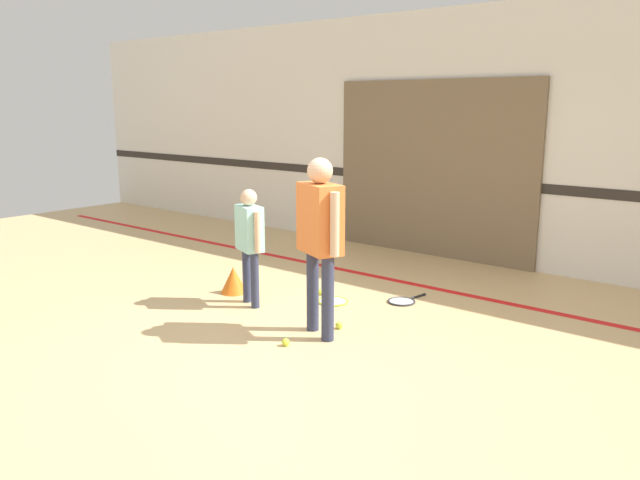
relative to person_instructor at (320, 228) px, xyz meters
The scene contains 12 objects.
ground_plane 0.99m from the person_instructor, 108.66° to the right, with size 16.00×16.00×0.00m, color tan.
wall_back 3.41m from the person_instructor, 91.12° to the left, with size 16.00×0.07×3.20m.
wall_panel 3.38m from the person_instructor, 102.81° to the left, with size 2.91×0.05×2.32m.
floor_stripe 2.14m from the person_instructor, 91.97° to the left, with size 14.40×0.10×0.01m.
person_instructor is the anchor object (origin of this frame).
person_student_left 1.13m from the person_instructor, 168.49° to the left, with size 0.42×0.30×1.19m.
racket_spare_on_floor 1.36m from the person_instructor, 121.20° to the left, with size 0.54×0.44×0.03m.
racket_second_spare 1.59m from the person_instructor, 86.53° to the left, with size 0.33×0.54×0.03m.
tennis_ball_near_instructor 1.02m from the person_instructor, 98.84° to the right, with size 0.07×0.07×0.07m, color #CCE038.
tennis_ball_by_spare_racket 1.51m from the person_instructor, 128.75° to the left, with size 0.07×0.07×0.07m, color #CCE038.
tennis_ball_stray_left 0.97m from the person_instructor, 79.88° to the left, with size 0.07×0.07×0.07m, color #CCE038.
training_cone 1.78m from the person_instructor, 165.55° to the left, with size 0.28×0.28×0.29m.
Camera 1 is at (3.36, -3.87, 2.01)m, focal length 35.00 mm.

